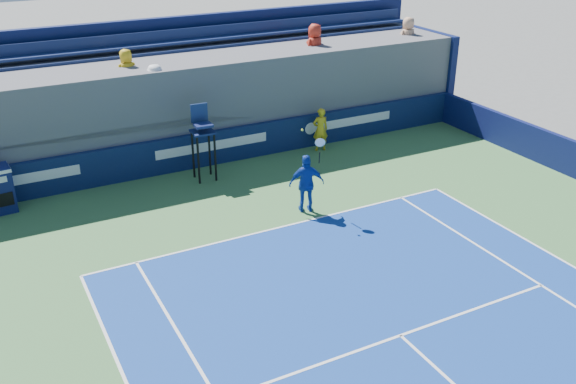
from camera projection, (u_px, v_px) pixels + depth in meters
ball_person at (320, 129)px, 22.95m from camera, size 0.63×0.47×1.58m
back_hoarding at (212, 148)px, 21.82m from camera, size 20.40×0.21×1.20m
umpire_chair at (203, 135)px, 20.31m from camera, size 0.73×0.73×2.48m
tennis_player at (307, 183)px, 18.43m from camera, size 1.11×0.74×2.57m
stadium_seating at (189, 97)px, 22.94m from camera, size 21.00×4.05×4.40m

